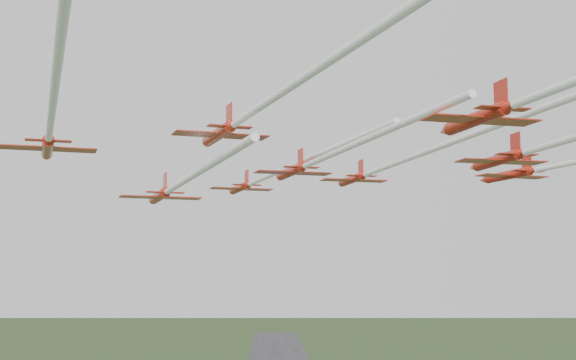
{
  "coord_description": "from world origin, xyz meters",
  "views": [
    {
      "loc": [
        -7.66,
        -95.56,
        48.99
      ],
      "look_at": [
        -5.24,
        -3.06,
        60.38
      ],
      "focal_mm": 50.0,
      "sensor_mm": 36.0,
      "label": 1
    }
  ],
  "objects_px": {
    "jet_lead": "(268,176)",
    "jet_row3_left": "(51,120)",
    "jet_row2_right": "(394,164)",
    "jet_row4_left": "(275,97)",
    "jet_row3_mid": "(320,159)",
    "jet_row2_left": "(174,187)"
  },
  "relations": [
    {
      "from": "jet_lead",
      "to": "jet_row3_left",
      "type": "bearing_deg",
      "value": -131.42
    },
    {
      "from": "jet_lead",
      "to": "jet_row2_right",
      "type": "height_order",
      "value": "jet_row2_right"
    },
    {
      "from": "jet_row3_mid",
      "to": "jet_row4_left",
      "type": "bearing_deg",
      "value": -116.13
    },
    {
      "from": "jet_row3_left",
      "to": "jet_row2_right",
      "type": "bearing_deg",
      "value": 24.6
    },
    {
      "from": "jet_row2_right",
      "to": "jet_row3_mid",
      "type": "relative_size",
      "value": 1.36
    },
    {
      "from": "jet_lead",
      "to": "jet_row2_right",
      "type": "distance_m",
      "value": 17.14
    },
    {
      "from": "jet_lead",
      "to": "jet_row3_mid",
      "type": "bearing_deg",
      "value": -94.29
    },
    {
      "from": "jet_row2_left",
      "to": "jet_row3_mid",
      "type": "relative_size",
      "value": 1.13
    },
    {
      "from": "jet_lead",
      "to": "jet_row3_mid",
      "type": "relative_size",
      "value": 1.29
    },
    {
      "from": "jet_row3_mid",
      "to": "jet_row4_left",
      "type": "height_order",
      "value": "jet_row4_left"
    },
    {
      "from": "jet_row3_left",
      "to": "jet_row3_mid",
      "type": "distance_m",
      "value": 25.8
    },
    {
      "from": "jet_row2_left",
      "to": "jet_row2_right",
      "type": "distance_m",
      "value": 24.76
    },
    {
      "from": "jet_lead",
      "to": "jet_row2_left",
      "type": "height_order",
      "value": "jet_lead"
    },
    {
      "from": "jet_row3_left",
      "to": "jet_row4_left",
      "type": "xyz_separation_m",
      "value": [
        17.52,
        -9.93,
        -0.31
      ]
    },
    {
      "from": "jet_row3_mid",
      "to": "jet_row2_right",
      "type": "bearing_deg",
      "value": 40.19
    },
    {
      "from": "jet_row3_left",
      "to": "jet_row4_left",
      "type": "bearing_deg",
      "value": -45.66
    },
    {
      "from": "jet_row2_left",
      "to": "jet_row2_right",
      "type": "height_order",
      "value": "jet_row2_right"
    },
    {
      "from": "jet_row2_right",
      "to": "jet_row2_left",
      "type": "bearing_deg",
      "value": 171.91
    },
    {
      "from": "jet_row3_mid",
      "to": "jet_row4_left",
      "type": "distance_m",
      "value": 23.8
    },
    {
      "from": "jet_lead",
      "to": "jet_row4_left",
      "type": "relative_size",
      "value": 1.0
    },
    {
      "from": "jet_lead",
      "to": "jet_row4_left",
      "type": "distance_m",
      "value": 46.44
    },
    {
      "from": "jet_lead",
      "to": "jet_row4_left",
      "type": "bearing_deg",
      "value": -105.8
    }
  ]
}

